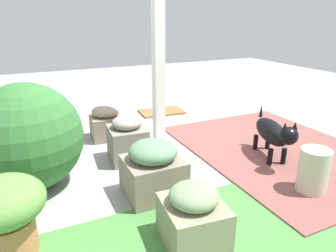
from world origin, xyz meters
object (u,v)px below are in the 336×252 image
object	(u,v)px
terracotta_pot_broad	(5,210)
doormat	(162,112)
stone_planter_mid	(153,169)
stone_planter_far	(193,216)
round_shrub	(28,137)
dog	(273,133)
terracotta_pot_spiky	(31,122)
ceramic_urn	(313,171)
stone_planter_near	(127,140)
stone_planter_nearest	(106,122)
porch_pillar	(158,30)

from	to	relation	value
terracotta_pot_broad	doormat	world-z (taller)	terracotta_pot_broad
stone_planter_mid	doormat	size ratio (longest dim) A/B	0.73
stone_planter_far	terracotta_pot_broad	distance (m)	1.17
stone_planter_far	round_shrub	world-z (taller)	round_shrub
stone_planter_mid	dog	world-z (taller)	dog
terracotta_pot_spiky	dog	world-z (taller)	terracotta_pot_spiky
stone_planter_mid	terracotta_pot_broad	xyz separation A→B (m)	(1.08, 0.25, 0.08)
dog	ceramic_urn	size ratio (longest dim) A/B	1.88
round_shrub	terracotta_pot_spiky	xyz separation A→B (m)	(-0.04, -0.92, -0.16)
stone_planter_near	ceramic_urn	xyz separation A→B (m)	(-1.21, 1.29, -0.02)
stone_planter_mid	ceramic_urn	world-z (taller)	stone_planter_mid
stone_planter_nearest	stone_planter_mid	xyz separation A→B (m)	(-0.02, 1.45, 0.04)
stone_planter_nearest	stone_planter_near	world-z (taller)	stone_planter_near
porch_pillar	stone_planter_nearest	world-z (taller)	porch_pillar
porch_pillar	ceramic_urn	bearing A→B (deg)	115.05
terracotta_pot_spiky	stone_planter_far	bearing A→B (deg)	111.96
stone_planter_mid	stone_planter_far	world-z (taller)	stone_planter_mid
porch_pillar	stone_planter_far	size ratio (longest dim) A/B	5.64
stone_planter_far	doormat	xyz separation A→B (m)	(-1.01, -2.77, -0.19)
stone_planter_nearest	stone_planter_far	size ratio (longest dim) A/B	0.91
stone_planter_mid	round_shrub	bearing A→B (deg)	-33.06
terracotta_pot_spiky	terracotta_pot_broad	distance (m)	1.77
stone_planter_far	terracotta_pot_broad	xyz separation A→B (m)	(1.09, -0.41, 0.11)
terracotta_pot_broad	dog	xyz separation A→B (m)	(-2.46, -0.34, -0.01)
stone_planter_near	dog	bearing A→B (deg)	154.48
dog	doormat	xyz separation A→B (m)	(0.35, -2.02, -0.29)
ceramic_urn	terracotta_pot_spiky	bearing A→B (deg)	-44.47
round_shrub	ceramic_urn	distance (m)	2.43
stone_planter_far	terracotta_pot_broad	size ratio (longest dim) A/B	0.87
doormat	terracotta_pot_broad	bearing A→B (deg)	48.34
terracotta_pot_broad	ceramic_urn	world-z (taller)	terracotta_pot_broad
stone_planter_far	dog	distance (m)	1.56
stone_planter_near	dog	size ratio (longest dim) A/B	0.63
terracotta_pot_spiky	doormat	distance (m)	2.00
porch_pillar	stone_planter_near	xyz separation A→B (m)	(0.48, 0.28, -1.07)
stone_planter_far	stone_planter_near	bearing A→B (deg)	-90.38
doormat	stone_planter_mid	bearing A→B (deg)	64.23
porch_pillar	stone_planter_mid	bearing A→B (deg)	63.97
terracotta_pot_spiky	terracotta_pot_broad	bearing A→B (deg)	82.83
dog	stone_planter_near	bearing A→B (deg)	-25.52
stone_planter_near	dog	xyz separation A→B (m)	(-1.36, 0.65, 0.08)
round_shrub	ceramic_urn	bearing A→B (deg)	152.01
porch_pillar	stone_planter_nearest	bearing A→B (deg)	-39.32
terracotta_pot_spiky	dog	xyz separation A→B (m)	(-2.24, 1.41, -0.00)
round_shrub	terracotta_pot_broad	xyz separation A→B (m)	(0.18, 0.84, -0.15)
stone_planter_far	dog	size ratio (longest dim) A/B	0.61
stone_planter_near	stone_planter_far	distance (m)	1.40
stone_planter_far	ceramic_urn	distance (m)	1.23
terracotta_pot_broad	ceramic_urn	xyz separation A→B (m)	(-2.31, 0.30, -0.11)
stone_planter_near	terracotta_pot_spiky	size ratio (longest dim) A/B	0.74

